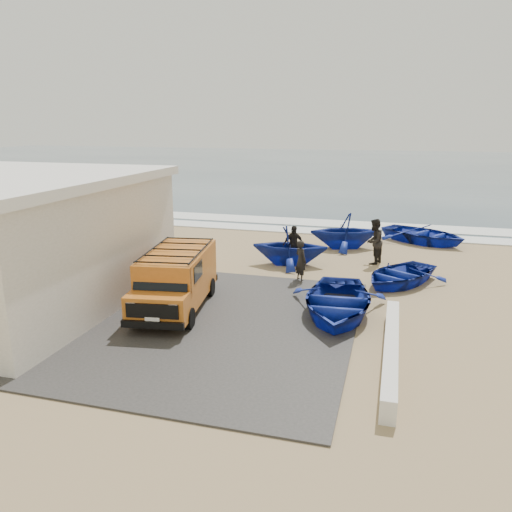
# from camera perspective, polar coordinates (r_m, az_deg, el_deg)

# --- Properties ---
(ground) EXTENTS (160.00, 160.00, 0.00)m
(ground) POSITION_cam_1_polar(r_m,az_deg,el_deg) (16.99, -1.86, -5.33)
(ground) COLOR #A1875D
(slab) EXTENTS (12.00, 10.00, 0.05)m
(slab) POSITION_cam_1_polar(r_m,az_deg,el_deg) (15.97, -10.97, -6.88)
(slab) COLOR #3C3937
(slab) RESTS_ON ground
(ocean) EXTENTS (180.00, 88.00, 0.01)m
(ocean) POSITION_cam_1_polar(r_m,az_deg,el_deg) (71.58, 11.98, 9.96)
(ocean) COLOR #385166
(ocean) RESTS_ON ground
(surf_line) EXTENTS (180.00, 1.60, 0.06)m
(surf_line) POSITION_cam_1_polar(r_m,az_deg,el_deg) (28.22, 5.51, 2.92)
(surf_line) COLOR white
(surf_line) RESTS_ON ground
(surf_wash) EXTENTS (180.00, 2.20, 0.04)m
(surf_wash) POSITION_cam_1_polar(r_m,az_deg,el_deg) (30.64, 6.35, 3.84)
(surf_wash) COLOR white
(surf_wash) RESTS_ON ground
(building) EXTENTS (8.40, 9.40, 4.30)m
(building) POSITION_cam_1_polar(r_m,az_deg,el_deg) (18.44, -26.80, 1.67)
(building) COLOR white
(building) RESTS_ON ground
(parapet) EXTENTS (0.35, 6.00, 0.55)m
(parapet) POSITION_cam_1_polar(r_m,az_deg,el_deg) (13.41, 15.15, -10.36)
(parapet) COLOR silver
(parapet) RESTS_ON ground
(van) EXTENTS (2.45, 4.81, 1.97)m
(van) POSITION_cam_1_polar(r_m,az_deg,el_deg) (16.31, -9.13, -2.46)
(van) COLOR orange
(van) RESTS_ON ground
(boat_near_left) EXTENTS (3.46, 4.65, 0.92)m
(boat_near_left) POSITION_cam_1_polar(r_m,az_deg,el_deg) (15.95, 9.22, -5.15)
(boat_near_left) COLOR #132899
(boat_near_left) RESTS_ON ground
(boat_near_right) EXTENTS (4.17, 4.53, 0.76)m
(boat_near_right) POSITION_cam_1_polar(r_m,az_deg,el_deg) (19.50, 16.02, -2.04)
(boat_near_right) COLOR #132899
(boat_near_right) RESTS_ON ground
(boat_mid_left) EXTENTS (3.42, 3.03, 1.67)m
(boat_mid_left) POSITION_cam_1_polar(r_m,az_deg,el_deg) (21.25, 3.89, 1.17)
(boat_mid_left) COLOR #132899
(boat_mid_left) RESTS_ON ground
(boat_far_left) EXTENTS (3.99, 3.70, 1.72)m
(boat_far_left) POSITION_cam_1_polar(r_m,az_deg,el_deg) (24.44, 10.07, 2.86)
(boat_far_left) COLOR #132899
(boat_far_left) RESTS_ON ground
(boat_far_right) EXTENTS (5.28, 4.90, 0.89)m
(boat_far_right) POSITION_cam_1_polar(r_m,az_deg,el_deg) (26.63, 18.60, 2.39)
(boat_far_right) COLOR #132899
(boat_far_right) RESTS_ON ground
(fisherman_front) EXTENTS (0.69, 0.68, 1.60)m
(fisherman_front) POSITION_cam_1_polar(r_m,az_deg,el_deg) (19.10, 5.14, -0.55)
(fisherman_front) COLOR black
(fisherman_front) RESTS_ON ground
(fisherman_middle) EXTENTS (1.03, 1.15, 1.96)m
(fisherman_middle) POSITION_cam_1_polar(r_m,az_deg,el_deg) (21.94, 13.34, 1.62)
(fisherman_middle) COLOR black
(fisherman_middle) RESTS_ON ground
(fisherman_back) EXTENTS (1.03, 0.91, 1.67)m
(fisherman_back) POSITION_cam_1_polar(r_m,az_deg,el_deg) (21.47, 4.29, 1.30)
(fisherman_back) COLOR black
(fisherman_back) RESTS_ON ground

